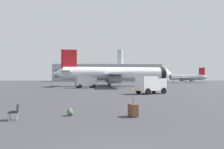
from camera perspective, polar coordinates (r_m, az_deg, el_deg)
name	(u,v)px	position (r m, az deg, el deg)	size (l,w,h in m)	color
airplane_at_gate	(115,74)	(54.04, 0.95, 0.23)	(35.77, 32.29, 10.50)	white
airplane_taxiing	(186,77)	(118.96, 21.94, -0.86)	(24.12, 26.18, 8.24)	silver
service_truck	(86,81)	(44.18, -8.20, -2.08)	(5.27, 3.91, 2.90)	gray
cargo_van	(151,84)	(27.88, 11.88, -2.89)	(4.82, 3.95, 2.60)	white
safety_cone_near	(132,89)	(34.87, 6.15, -4.38)	(0.44, 0.44, 0.71)	#F2590C
safety_cone_mid	(162,85)	(52.57, 15.08, -3.26)	(0.44, 0.44, 0.76)	#F2590C
rolling_suitcase	(133,110)	(11.18, 6.53, -10.86)	(0.58, 0.73, 1.10)	brown
traveller_backpack	(70,112)	(11.66, -12.84, -11.23)	(0.36, 0.40, 0.48)	#476B4C
gate_chair	(15,111)	(11.47, -27.82, -9.94)	(0.60, 0.60, 0.86)	black
terminal_building	(108,73)	(143.34, -1.33, 0.44)	(79.23, 22.80, 24.72)	#9EA3AD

